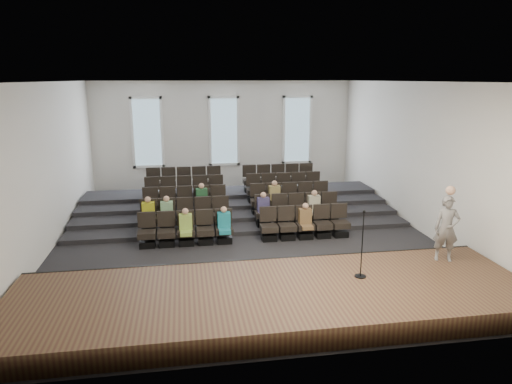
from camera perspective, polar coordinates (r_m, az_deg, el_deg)
ground at (r=15.32m, az=-1.46°, el=-5.41°), size 14.00×14.00×0.00m
ceiling at (r=14.45m, az=-1.59°, el=13.67°), size 12.00×14.00×0.02m
wall_back at (r=21.59m, az=-4.02°, el=7.08°), size 12.00×0.04×5.00m
wall_front at (r=7.98m, az=5.22°, el=-5.03°), size 12.00×0.04×5.00m
wall_left at (r=15.13m, az=-24.78°, el=2.84°), size 0.04×14.00×5.00m
wall_right at (r=16.58m, az=19.63°, el=4.19°), size 0.04×14.00×5.00m
stage at (r=10.59m, az=2.33°, el=-13.22°), size 11.80×3.60×0.50m
stage_lip at (r=12.17m, az=0.66°, el=-9.46°), size 11.80×0.06×0.52m
risers at (r=18.27m, az=-2.80°, el=-1.56°), size 11.80×4.80×0.60m
seating_rows at (r=16.58m, az=-2.19°, el=-1.44°), size 6.80×4.70×1.67m
windows at (r=21.50m, az=-4.02°, el=7.58°), size 8.44×0.10×3.24m
audience at (r=15.35m, az=-2.94°, el=-2.20°), size 6.05×2.64×1.10m
speaker at (r=12.69m, az=22.71°, el=-4.24°), size 0.73×0.60×1.72m
mic_stand at (r=11.15m, az=13.04°, el=-7.96°), size 0.28×0.28×1.66m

